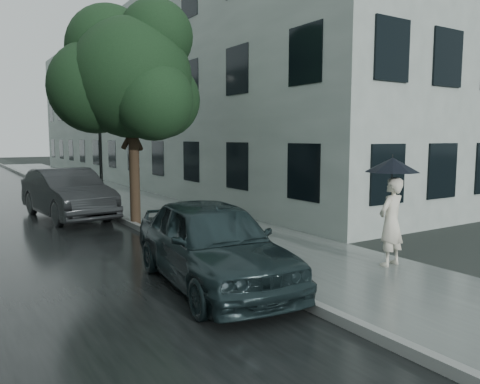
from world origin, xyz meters
TOP-DOWN VIEW (x-y plane):
  - ground at (0.00, 0.00)m, footprint 120.00×120.00m
  - sidewalk at (0.25, 12.00)m, footprint 3.50×60.00m
  - kerb_near at (-1.57, 12.00)m, footprint 0.15×60.00m
  - building_near at (5.47, 19.50)m, footprint 7.02×36.00m
  - pedestrian at (1.32, -0.31)m, footprint 0.69×0.51m
  - umbrella at (1.31, -0.30)m, footprint 1.38×1.38m
  - street_tree at (-1.45, 6.46)m, footprint 4.29×3.90m
  - lamp_post at (-0.85, 12.21)m, footprint 0.83×0.44m
  - car_near at (-2.20, 0.50)m, footprint 2.19×4.44m
  - car_far at (-2.75, 8.81)m, footprint 2.10×4.79m

SIDE VIEW (x-z plane):
  - ground at x=0.00m, z-range 0.00..0.00m
  - sidewalk at x=0.25m, z-range 0.00..0.01m
  - kerb_near at x=-1.57m, z-range 0.00..0.15m
  - car_near at x=-2.20m, z-range 0.01..1.46m
  - car_far at x=-2.75m, z-range 0.01..1.54m
  - pedestrian at x=1.32m, z-range 0.01..1.74m
  - umbrella at x=1.31m, z-range 1.36..2.60m
  - lamp_post at x=-0.85m, z-range 0.38..5.66m
  - street_tree at x=-1.45m, z-range 1.04..7.30m
  - building_near at x=5.47m, z-range 0.00..9.00m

